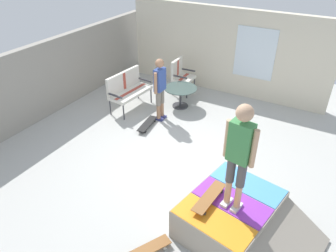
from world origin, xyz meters
The scene contains 12 objects.
ground_plane centered at (0.00, 0.00, -0.05)m, with size 12.00×12.00×0.10m, color #B2B2AD.
back_wall_cinderblock centered at (0.00, 4.00, 0.95)m, with size 9.00×0.20×1.89m.
house_facade centered at (3.80, 0.49, 1.23)m, with size 0.23×6.00×2.46m.
skate_ramp centered at (-1.14, -1.61, 0.30)m, with size 1.93×2.28×0.59m.
patio_bench centered at (1.45, 2.32, 0.62)m, with size 1.29×0.65×1.02m.
patio_chair_near_house centered at (3.02, 1.53, 0.61)m, with size 0.64×0.57×1.02m.
patio_table centered at (2.22, 1.10, 0.40)m, with size 0.90×0.90×0.57m.
person_watching centered at (1.37, 1.24, 0.94)m, with size 0.48×0.24×1.63m.
person_skater centered at (-1.24, -1.61, 1.64)m, with size 0.28×0.48×1.77m.
skateboard_by_bench centered at (0.85, 1.31, 0.08)m, with size 0.82×0.31×0.10m.
skateboard_spare centered at (-2.26, -0.68, 0.08)m, with size 0.80×0.56×0.10m.
skateboard_on_ramp centered at (-1.32, -1.27, 0.68)m, with size 0.81×0.27×0.10m.
Camera 1 is at (-4.77, -2.49, 4.23)m, focal length 33.85 mm.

